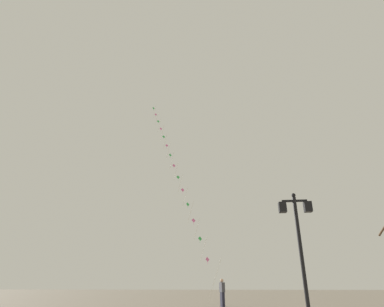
{
  "coord_description": "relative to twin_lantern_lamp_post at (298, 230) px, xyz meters",
  "views": [
    {
      "loc": [
        -0.87,
        -2.37,
        1.32
      ],
      "look_at": [
        -3.69,
        25.22,
        13.12
      ],
      "focal_mm": 28.97,
      "sensor_mm": 36.0,
      "label": 1
    }
  ],
  "objects": [
    {
      "name": "ground_plane",
      "position": [
        -1.93,
        10.08,
        -3.24
      ],
      "size": [
        160.0,
        160.0,
        0.0
      ],
      "primitive_type": "plane",
      "color": "#756B5B"
    },
    {
      "name": "twin_lantern_lamp_post",
      "position": [
        0.0,
        0.0,
        0.0
      ],
      "size": [
        1.25,
        0.28,
        4.68
      ],
      "color": "black",
      "rests_on": "ground_plane"
    },
    {
      "name": "kite_train",
      "position": [
        -7.99,
        19.43,
        10.11
      ],
      "size": [
        9.69,
        15.57,
        25.89
      ],
      "color": "brown",
      "rests_on": "ground_plane"
    },
    {
      "name": "kite_flyer",
      "position": [
        -3.09,
        10.26,
        -2.34
      ],
      "size": [
        0.43,
        0.61,
        1.71
      ],
      "rotation": [
        0.0,
        0.0,
        2.07
      ],
      "color": "#1E1E2D",
      "rests_on": "ground_plane"
    }
  ]
}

